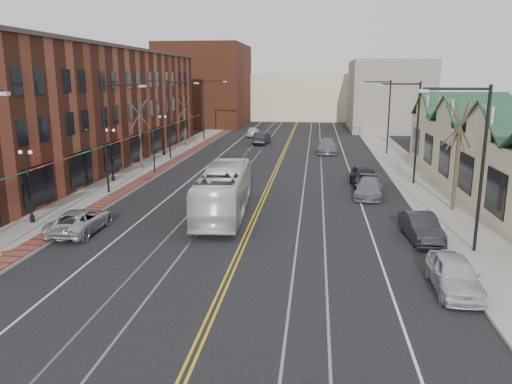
% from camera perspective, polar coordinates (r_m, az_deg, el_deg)
% --- Properties ---
extents(ground, '(160.00, 160.00, 0.00)m').
position_cam_1_polar(ground, '(20.56, -3.96, -11.39)').
color(ground, black).
rests_on(ground, ground).
extents(sidewalk_left, '(4.00, 120.00, 0.15)m').
position_cam_1_polar(sidewalk_left, '(42.27, -14.98, 1.11)').
color(sidewalk_left, gray).
rests_on(sidewalk_left, ground).
extents(sidewalk_right, '(4.00, 120.00, 0.15)m').
position_cam_1_polar(sidewalk_right, '(40.17, 18.74, 0.25)').
color(sidewalk_right, gray).
rests_on(sidewalk_right, ground).
extents(building_left, '(10.00, 50.00, 11.00)m').
position_cam_1_polar(building_left, '(50.78, -19.85, 8.91)').
color(building_left, '#612B1B').
rests_on(building_left, ground).
extents(building_right, '(8.00, 36.00, 4.60)m').
position_cam_1_polar(building_right, '(41.44, 27.12, 3.01)').
color(building_right, '#BEB492').
rests_on(building_right, ground).
extents(backdrop_left, '(14.00, 18.00, 14.00)m').
position_cam_1_polar(backdrop_left, '(90.53, -5.79, 12.04)').
color(backdrop_left, '#612B1B').
rests_on(backdrop_left, ground).
extents(backdrop_mid, '(22.00, 14.00, 9.00)m').
position_cam_1_polar(backdrop_mid, '(103.51, 4.93, 10.79)').
color(backdrop_mid, '#BEB492').
rests_on(backdrop_mid, ground).
extents(backdrop_right, '(12.00, 16.00, 11.00)m').
position_cam_1_polar(backdrop_right, '(84.20, 14.88, 10.58)').
color(backdrop_right, slate).
rests_on(backdrop_right, ground).
extents(streetlight_l_1, '(3.33, 0.25, 8.00)m').
position_cam_1_polar(streetlight_l_1, '(37.52, -16.31, 7.22)').
color(streetlight_l_1, black).
rests_on(streetlight_l_1, sidewalk_left).
extents(streetlight_l_2, '(3.33, 0.25, 8.00)m').
position_cam_1_polar(streetlight_l_2, '(52.57, -9.47, 9.09)').
color(streetlight_l_2, black).
rests_on(streetlight_l_2, sidewalk_left).
extents(streetlight_l_3, '(3.33, 0.25, 8.00)m').
position_cam_1_polar(streetlight_l_3, '(68.05, -5.69, 10.06)').
color(streetlight_l_3, black).
rests_on(streetlight_l_3, sidewalk_left).
extents(streetlight_r_0, '(3.33, 0.25, 8.00)m').
position_cam_1_polar(streetlight_r_0, '(25.71, 23.66, 4.20)').
color(streetlight_r_0, black).
rests_on(streetlight_r_0, sidewalk_right).
extents(streetlight_r_1, '(3.33, 0.25, 8.00)m').
position_cam_1_polar(streetlight_r_1, '(41.19, 17.38, 7.63)').
color(streetlight_r_1, black).
rests_on(streetlight_r_1, sidewalk_right).
extents(streetlight_r_2, '(3.33, 0.25, 8.00)m').
position_cam_1_polar(streetlight_r_2, '(56.96, 14.53, 9.15)').
color(streetlight_r_2, black).
rests_on(streetlight_r_2, sidewalk_right).
extents(lamppost_l_1, '(0.84, 0.28, 4.27)m').
position_cam_1_polar(lamppost_l_1, '(31.69, -24.51, 0.40)').
color(lamppost_l_1, black).
rests_on(lamppost_l_1, sidewalk_left).
extents(lamppost_l_2, '(0.84, 0.28, 4.27)m').
position_cam_1_polar(lamppost_l_2, '(42.20, -16.16, 3.96)').
color(lamppost_l_2, black).
rests_on(lamppost_l_2, sidewalk_left).
extents(lamppost_l_3, '(0.84, 0.28, 4.27)m').
position_cam_1_polar(lamppost_l_3, '(55.24, -10.54, 6.29)').
color(lamppost_l_3, black).
rests_on(lamppost_l_3, sidewalk_left).
extents(tree_left_near, '(1.78, 1.37, 6.48)m').
position_cam_1_polar(tree_left_near, '(47.46, -13.12, 6.69)').
color(tree_left_near, '#382B21').
rests_on(tree_left_near, sidewalk_left).
extents(tree_left_far, '(1.66, 1.28, 6.02)m').
position_cam_1_polar(tree_left_far, '(62.70, -8.15, 8.14)').
color(tree_left_far, '#382B21').
rests_on(tree_left_far, sidewalk_left).
extents(tree_right_mid, '(1.90, 1.46, 6.93)m').
position_cam_1_polar(tree_right_mid, '(33.90, 22.04, 4.05)').
color(tree_right_mid, '#382B21').
rests_on(tree_right_mid, sidewalk_right).
extents(manhole_mid, '(0.60, 0.60, 0.02)m').
position_cam_1_polar(manhole_mid, '(27.30, -26.60, -6.17)').
color(manhole_mid, '#592D19').
rests_on(manhole_mid, sidewalk_left).
extents(manhole_far, '(0.60, 0.60, 0.02)m').
position_cam_1_polar(manhole_far, '(31.37, -21.66, -3.31)').
color(manhole_far, '#592D19').
rests_on(manhole_far, sidewalk_left).
extents(traffic_signal, '(0.18, 0.15, 3.80)m').
position_cam_1_polar(traffic_signal, '(45.11, -11.62, 4.95)').
color(traffic_signal, black).
rests_on(traffic_signal, sidewalk_left).
extents(transit_bus, '(3.17, 11.02, 3.03)m').
position_cam_1_polar(transit_bus, '(31.17, -3.69, 0.09)').
color(transit_bus, silver).
rests_on(transit_bus, ground).
extents(parked_suv, '(2.27, 4.84, 1.34)m').
position_cam_1_polar(parked_suv, '(29.45, -19.47, -3.13)').
color(parked_suv, '#ABAEB3').
rests_on(parked_suv, ground).
extents(parked_car_a, '(1.72, 4.23, 1.44)m').
position_cam_1_polar(parked_car_a, '(21.87, 21.70, -8.75)').
color(parked_car_a, silver).
rests_on(parked_car_a, ground).
extents(parked_car_b, '(1.83, 4.34, 1.39)m').
position_cam_1_polar(parked_car_b, '(27.97, 18.34, -3.82)').
color(parked_car_b, black).
rests_on(parked_car_b, ground).
extents(parked_car_c, '(2.51, 4.87, 1.35)m').
position_cam_1_polar(parked_car_c, '(36.83, 12.76, 0.46)').
color(parked_car_c, slate).
rests_on(parked_car_c, ground).
extents(parked_car_d, '(2.22, 5.06, 1.69)m').
position_cam_1_polar(parked_car_d, '(39.97, 12.31, 1.72)').
color(parked_car_d, black).
rests_on(parked_car_d, ground).
extents(distant_car_left, '(2.00, 4.81, 1.55)m').
position_cam_1_polar(distant_car_left, '(64.55, 0.65, 6.18)').
color(distant_car_left, black).
rests_on(distant_car_left, ground).
extents(distant_car_right, '(2.24, 5.32, 1.53)m').
position_cam_1_polar(distant_car_right, '(57.45, 8.11, 5.19)').
color(distant_car_right, slate).
rests_on(distant_car_right, ground).
extents(distant_car_far, '(1.97, 4.39, 1.46)m').
position_cam_1_polar(distant_car_far, '(72.58, -0.35, 6.91)').
color(distant_car_far, silver).
rests_on(distant_car_far, ground).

